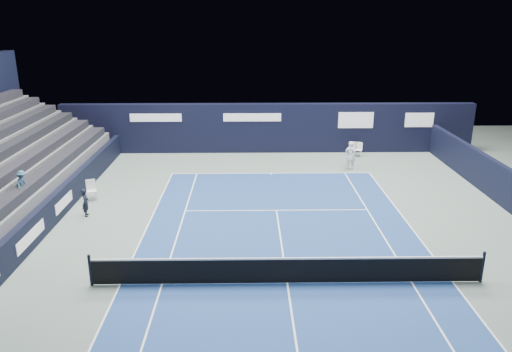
% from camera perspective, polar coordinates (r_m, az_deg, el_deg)
% --- Properties ---
extents(ground, '(48.00, 48.00, 0.00)m').
position_cam_1_polar(ground, '(18.56, 3.12, -9.05)').
color(ground, '#57675E').
rests_on(ground, ground).
extents(court_surface, '(10.97, 23.77, 0.01)m').
position_cam_1_polar(court_surface, '(16.81, 3.59, -12.14)').
color(court_surface, navy).
rests_on(court_surface, ground).
extents(folding_chair_back_a, '(0.50, 0.51, 0.87)m').
position_cam_1_polar(folding_chair_back_a, '(31.66, 11.71, 3.28)').
color(folding_chair_back_a, silver).
rests_on(folding_chair_back_a, ground).
extents(folding_chair_back_b, '(0.49, 0.48, 0.94)m').
position_cam_1_polar(folding_chair_back_b, '(31.40, 10.93, 3.13)').
color(folding_chair_back_b, silver).
rests_on(folding_chair_back_b, ground).
extents(line_judge_chair, '(0.56, 0.55, 0.99)m').
position_cam_1_polar(line_judge_chair, '(24.90, -18.32, -1.36)').
color(line_judge_chair, silver).
rests_on(line_judge_chair, ground).
extents(line_judge, '(0.38, 0.50, 1.25)m').
position_cam_1_polar(line_judge, '(22.96, -18.90, -2.89)').
color(line_judge, black).
rests_on(line_judge, ground).
extents(court_markings, '(11.03, 23.83, 0.00)m').
position_cam_1_polar(court_markings, '(16.81, 3.59, -12.13)').
color(court_markings, white).
rests_on(court_markings, court_surface).
extents(tennis_net, '(12.90, 0.10, 1.10)m').
position_cam_1_polar(tennis_net, '(16.56, 3.63, -10.63)').
color(tennis_net, black).
rests_on(tennis_net, ground).
extents(back_sponsor_wall, '(26.00, 0.63, 3.10)m').
position_cam_1_polar(back_sponsor_wall, '(31.76, 1.38, 5.51)').
color(back_sponsor_wall, black).
rests_on(back_sponsor_wall, ground).
extents(side_barrier_left, '(0.33, 22.00, 1.20)m').
position_cam_1_polar(side_barrier_left, '(23.40, -21.50, -2.85)').
color(side_barrier_left, black).
rests_on(side_barrier_left, ground).
extents(tennis_player, '(0.60, 0.81, 1.62)m').
position_cam_1_polar(tennis_player, '(28.78, 10.73, 2.35)').
color(tennis_player, white).
rests_on(tennis_player, ground).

